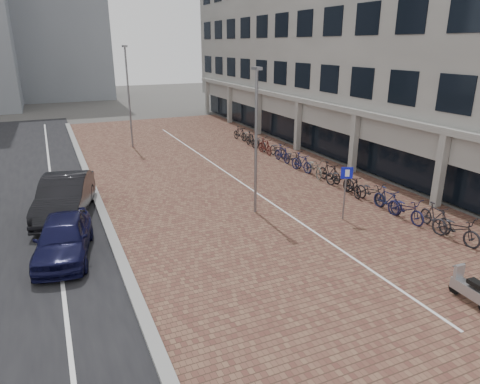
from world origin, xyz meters
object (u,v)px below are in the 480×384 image
object	(u,v)px
car_navy	(63,238)
car_dark	(65,197)
scooter_front	(472,288)
parking_sign	(346,185)

from	to	relation	value
car_navy	car_dark	distance (m)	4.06
car_navy	scooter_front	xyz separation A→B (m)	(10.29, -7.76, -0.22)
car_navy	parking_sign	world-z (taller)	parking_sign
car_dark	scooter_front	distance (m)	15.48
car_dark	car_navy	bearing A→B (deg)	-80.66
car_dark	scooter_front	size ratio (longest dim) A/B	3.54
car_dark	parking_sign	bearing A→B (deg)	-13.16
parking_sign	car_dark	bearing A→B (deg)	177.68
car_navy	parking_sign	distance (m)	10.91
car_navy	scooter_front	bearing A→B (deg)	-27.09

